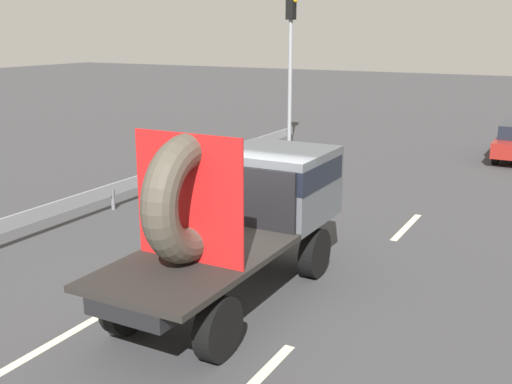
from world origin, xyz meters
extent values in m
plane|color=#38383A|center=(0.00, 0.00, 0.00)|extent=(120.00, 120.00, 0.00)
cylinder|color=black|center=(-0.76, 1.60, 0.48)|extent=(0.28, 0.96, 0.96)
cylinder|color=black|center=(0.94, 1.60, 0.48)|extent=(0.28, 0.96, 0.96)
cylinder|color=black|center=(-0.76, -1.90, 0.48)|extent=(0.28, 0.96, 0.96)
cylinder|color=black|center=(0.94, -1.90, 0.48)|extent=(0.28, 0.96, 0.96)
cube|color=black|center=(0.09, -0.20, 0.94)|extent=(1.30, 5.57, 0.25)
cube|color=#4C5156|center=(0.09, 1.60, 1.74)|extent=(2.00, 1.97, 1.35)
cube|color=black|center=(0.09, 1.55, 2.04)|extent=(2.02, 1.87, 0.44)
cube|color=black|center=(0.09, -1.18, 1.11)|extent=(2.00, 3.60, 0.10)
cube|color=black|center=(0.09, 0.57, 1.71)|extent=(1.80, 0.08, 1.10)
torus|color=#474238|center=(0.09, -1.33, 2.16)|extent=(0.54, 1.99, 1.99)
cube|color=red|center=(0.09, -1.33, 2.16)|extent=(1.90, 0.03, 1.99)
cylinder|color=black|center=(2.55, 16.74, 0.31)|extent=(0.22, 0.63, 0.63)
cylinder|color=black|center=(2.55, 14.10, 0.31)|extent=(0.22, 0.63, 0.63)
cylinder|color=gray|center=(-5.40, 13.80, 2.50)|extent=(0.16, 0.16, 4.99)
cube|color=black|center=(-5.40, 13.80, 5.44)|extent=(0.30, 0.36, 0.90)
sphere|color=yellow|center=(-5.23, 13.80, 5.72)|extent=(0.20, 0.20, 0.20)
cube|color=gray|center=(-5.53, 5.46, 0.55)|extent=(0.06, 17.72, 0.32)
cylinder|color=slate|center=(-5.53, 3.25, 0.28)|extent=(0.10, 0.10, 0.55)
cylinder|color=slate|center=(-5.53, 7.68, 0.28)|extent=(0.10, 0.10, 0.55)
cylinder|color=slate|center=(-5.53, 12.11, 0.28)|extent=(0.10, 0.10, 0.55)
cube|color=beige|center=(-1.52, -2.43, 0.00)|extent=(0.16, 2.87, 0.01)
cube|color=beige|center=(-1.52, 6.29, 0.00)|extent=(0.16, 2.27, 0.01)
cube|color=beige|center=(1.70, 5.48, 0.00)|extent=(0.16, 2.27, 0.01)
camera|label=1|loc=(5.22, -8.66, 4.62)|focal=43.08mm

